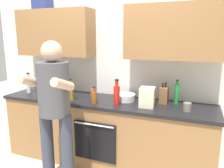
# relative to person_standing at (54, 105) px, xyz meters

# --- Properties ---
(ground_plane) EXTENTS (12.00, 12.00, 0.00)m
(ground_plane) POSITION_rel_person_standing_xyz_m (0.29, 0.68, -1.00)
(ground_plane) COLOR #B2A893
(back_wall_unit) EXTENTS (4.00, 0.38, 2.50)m
(back_wall_unit) POSITION_rel_person_standing_xyz_m (0.29, 0.96, 0.49)
(back_wall_unit) COLOR silver
(back_wall_unit) RESTS_ON ground
(counter) EXTENTS (2.84, 0.67, 0.90)m
(counter) POSITION_rel_person_standing_xyz_m (0.29, 0.68, -0.55)
(counter) COLOR olive
(counter) RESTS_ON ground
(person_standing) EXTENTS (0.49, 0.45, 1.68)m
(person_standing) POSITION_rel_person_standing_xyz_m (0.00, 0.00, 0.00)
(person_standing) COLOR #383D4C
(person_standing) RESTS_ON ground
(bottle_soy) EXTENTS (0.07, 0.07, 0.24)m
(bottle_soy) POSITION_rel_person_standing_xyz_m (-0.79, 0.77, 0.01)
(bottle_soy) COLOR black
(bottle_soy) RESTS_ON counter
(bottle_soda) EXTENTS (0.05, 0.05, 0.31)m
(bottle_soda) POSITION_rel_person_standing_xyz_m (1.20, 0.85, 0.04)
(bottle_soda) COLOR #198C33
(bottle_soda) RESTS_ON counter
(bottle_water) EXTENTS (0.07, 0.07, 0.30)m
(bottle_water) POSITION_rel_person_standing_xyz_m (-0.92, 0.65, 0.02)
(bottle_water) COLOR silver
(bottle_water) RESTS_ON counter
(bottle_oil) EXTENTS (0.08, 0.08, 0.28)m
(bottle_oil) POSITION_rel_person_standing_xyz_m (-0.13, 0.55, 0.03)
(bottle_oil) COLOR olive
(bottle_oil) RESTS_ON counter
(bottle_wine) EXTENTS (0.07, 0.07, 0.31)m
(bottle_wine) POSITION_rel_person_standing_xyz_m (-0.52, 0.65, 0.03)
(bottle_wine) COLOR #471419
(bottle_wine) RESTS_ON counter
(bottle_hotsauce) EXTENTS (0.07, 0.07, 0.32)m
(bottle_hotsauce) POSITION_rel_person_standing_xyz_m (0.52, 0.54, 0.04)
(bottle_hotsauce) COLOR red
(bottle_hotsauce) RESTS_ON counter
(bottle_syrup) EXTENTS (0.07, 0.07, 0.22)m
(bottle_syrup) POSITION_rel_person_standing_xyz_m (0.24, 0.50, -0.01)
(bottle_syrup) COLOR #8C4C14
(bottle_syrup) RESTS_ON counter
(cup_ceramic) EXTENTS (0.07, 0.07, 0.10)m
(cup_ceramic) POSITION_rel_person_standing_xyz_m (0.07, 0.81, -0.05)
(cup_ceramic) COLOR #BF4C47
(cup_ceramic) RESTS_ON counter
(cup_stoneware) EXTENTS (0.09, 0.09, 0.10)m
(cup_stoneware) POSITION_rel_person_standing_xyz_m (1.34, 0.61, -0.05)
(cup_stoneware) COLOR slate
(cup_stoneware) RESTS_ON counter
(mixing_bowl) EXTENTS (0.28, 0.28, 0.08)m
(mixing_bowl) POSITION_rel_person_standing_xyz_m (0.55, 0.77, -0.06)
(mixing_bowl) COLOR silver
(mixing_bowl) RESTS_ON counter
(knife_block) EXTENTS (0.10, 0.14, 0.26)m
(knife_block) POSITION_rel_person_standing_xyz_m (1.05, 0.83, 0.00)
(knife_block) COLOR brown
(knife_block) RESTS_ON counter
(potted_herb) EXTENTS (0.15, 0.15, 0.24)m
(potted_herb) POSITION_rel_person_standing_xyz_m (-0.39, 0.79, 0.03)
(potted_herb) COLOR #9E6647
(potted_herb) RESTS_ON counter
(grocery_bag_rice) EXTENTS (0.19, 0.20, 0.23)m
(grocery_bag_rice) POSITION_rel_person_standing_xyz_m (0.88, 0.62, 0.02)
(grocery_bag_rice) COLOR beige
(grocery_bag_rice) RESTS_ON counter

